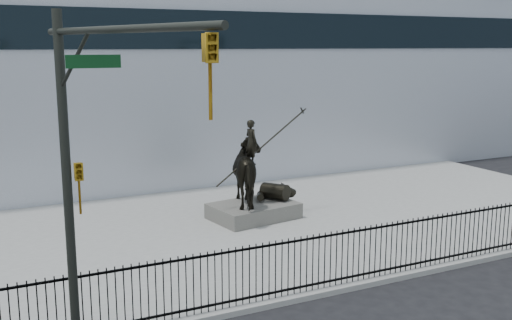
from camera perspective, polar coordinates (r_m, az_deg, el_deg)
name	(u,v)px	position (r m, az deg, el deg)	size (l,w,h in m)	color
ground	(371,307)	(15.46, 10.86, -13.62)	(120.00, 120.00, 0.00)	black
plaza	(248,228)	(21.04, -0.75, -6.50)	(30.00, 12.00, 0.15)	gray
building	(141,81)	(32.35, -10.86, 7.39)	(44.00, 14.00, 9.00)	silver
picket_fence	(343,257)	(16.06, 8.26, -9.11)	(22.10, 0.10, 1.50)	black
statue_plinth	(254,211)	(21.86, -0.23, -4.87)	(2.97, 2.04, 0.56)	#54514D
equestrian_statue	(255,172)	(21.54, -0.11, -1.14)	(3.77, 2.62, 3.23)	black
traffic_signal_left	(89,180)	(10.92, -15.63, -1.86)	(1.52, 4.84, 7.00)	black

